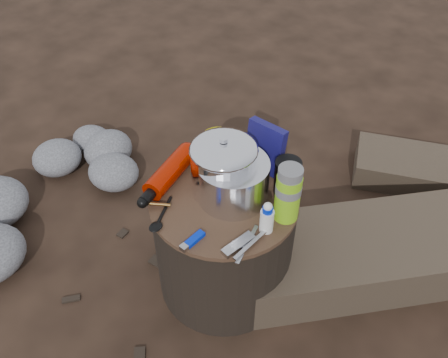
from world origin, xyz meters
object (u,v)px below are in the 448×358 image
Objects in this scene: stump at (224,242)px; fuel_bottle at (170,172)px; travel_mug at (287,177)px; thermos at (288,194)px; camping_pot at (224,167)px.

fuel_bottle reaches higher than stump.
fuel_bottle is 0.35m from travel_mug.
travel_mug is (0.13, 0.13, 0.26)m from stump.
camping_pot is at bearing -175.72° from thermos.
camping_pot reaches higher than stump.
stump is 2.33× the size of camping_pot.
thermos reaches higher than stump.
fuel_bottle is at bearing -169.50° from thermos.
fuel_bottle is (-0.16, -0.05, -0.06)m from camping_pot.
camping_pot reaches higher than travel_mug.
travel_mug is at bearing 19.13° from fuel_bottle.
camping_pot reaches higher than thermos.
camping_pot is 0.20m from thermos.
thermos reaches higher than fuel_bottle.
fuel_bottle is at bearing -171.98° from stump.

